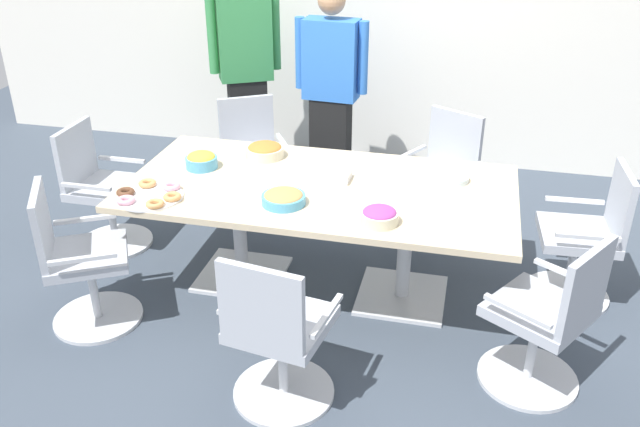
# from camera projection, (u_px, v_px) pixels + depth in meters

# --- Properties ---
(ground_plane) EXTENTS (10.00, 10.00, 0.01)m
(ground_plane) POSITION_uv_depth(u_px,v_px,m) (320.00, 287.00, 4.49)
(ground_plane) COLOR #3D4754
(back_wall) EXTENTS (8.00, 0.10, 2.80)m
(back_wall) POSITION_uv_depth(u_px,v_px,m) (383.00, 7.00, 5.91)
(back_wall) COLOR white
(back_wall) RESTS_ON ground
(conference_table) EXTENTS (2.40, 1.20, 0.75)m
(conference_table) POSITION_uv_depth(u_px,v_px,m) (320.00, 203.00, 4.20)
(conference_table) COLOR #CCB793
(conference_table) RESTS_ON ground
(office_chair_0) EXTENTS (0.54, 0.54, 0.91)m
(office_chair_0) POSITION_uv_depth(u_px,v_px,m) (102.00, 194.00, 4.82)
(office_chair_0) COLOR silver
(office_chair_0) RESTS_ON ground
(office_chair_1) EXTENTS (0.74, 0.74, 0.91)m
(office_chair_1) POSITION_uv_depth(u_px,v_px,m) (79.00, 265.00, 3.96)
(office_chair_1) COLOR silver
(office_chair_1) RESTS_ON ground
(office_chair_2) EXTENTS (0.62, 0.62, 0.91)m
(office_chair_2) POSITION_uv_depth(u_px,v_px,m) (277.00, 338.00, 3.34)
(office_chair_2) COLOR silver
(office_chair_2) RESTS_ON ground
(office_chair_3) EXTENTS (0.74, 0.74, 0.91)m
(office_chair_3) POSITION_uv_depth(u_px,v_px,m) (547.00, 323.00, 3.45)
(office_chair_3) COLOR silver
(office_chair_3) RESTS_ON ground
(office_chair_4) EXTENTS (0.57, 0.57, 0.91)m
(office_chair_4) POSITION_uv_depth(u_px,v_px,m) (585.00, 243.00, 4.19)
(office_chair_4) COLOR silver
(office_chair_4) RESTS_ON ground
(office_chair_5) EXTENTS (0.73, 0.73, 0.91)m
(office_chair_5) POSITION_uv_depth(u_px,v_px,m) (441.00, 181.00, 5.03)
(office_chair_5) COLOR silver
(office_chair_5) RESTS_ON ground
(office_chair_6) EXTENTS (0.74, 0.74, 0.91)m
(office_chair_6) POSITION_uv_depth(u_px,v_px,m) (252.00, 164.00, 5.31)
(office_chair_6) COLOR silver
(office_chair_6) RESTS_ON ground
(person_standing_0) EXTENTS (0.57, 0.40, 1.88)m
(person_standing_0) POSITION_uv_depth(u_px,v_px,m) (246.00, 68.00, 5.66)
(person_standing_0) COLOR black
(person_standing_0) RESTS_ON ground
(person_standing_1) EXTENTS (0.61, 0.25, 1.70)m
(person_standing_1) POSITION_uv_depth(u_px,v_px,m) (331.00, 89.00, 5.48)
(person_standing_1) COLOR black
(person_standing_1) RESTS_ON ground
(snack_bowl_cookies) EXTENTS (0.26, 0.26, 0.08)m
(snack_bowl_cookies) POSITION_uv_depth(u_px,v_px,m) (284.00, 198.00, 3.89)
(snack_bowl_cookies) COLOR #4C9EC6
(snack_bowl_cookies) RESTS_ON conference_table
(snack_bowl_candy_mix) EXTENTS (0.21, 0.21, 0.09)m
(snack_bowl_candy_mix) POSITION_uv_depth(u_px,v_px,m) (379.00, 215.00, 3.68)
(snack_bowl_candy_mix) COLOR beige
(snack_bowl_candy_mix) RESTS_ON conference_table
(snack_bowl_pretzels) EXTENTS (0.26, 0.26, 0.10)m
(snack_bowl_pretzels) POSITION_uv_depth(u_px,v_px,m) (265.00, 150.00, 4.53)
(snack_bowl_pretzels) COLOR beige
(snack_bowl_pretzels) RESTS_ON conference_table
(snack_bowl_chips_yellow) EXTENTS (0.21, 0.21, 0.11)m
(snack_bowl_chips_yellow) POSITION_uv_depth(u_px,v_px,m) (201.00, 160.00, 4.36)
(snack_bowl_chips_yellow) COLOR #4C9EC6
(snack_bowl_chips_yellow) RESTS_ON conference_table
(donut_platter) EXTENTS (0.41, 0.40, 0.04)m
(donut_platter) POSITION_uv_depth(u_px,v_px,m) (150.00, 195.00, 3.97)
(donut_platter) COLOR white
(donut_platter) RESTS_ON conference_table
(plate_stack) EXTENTS (0.22, 0.22, 0.04)m
(plate_stack) POSITION_uv_depth(u_px,v_px,m) (451.00, 178.00, 4.19)
(plate_stack) COLOR white
(plate_stack) RESTS_ON conference_table
(napkin_pile) EXTENTS (0.15, 0.15, 0.05)m
(napkin_pile) POSITION_uv_depth(u_px,v_px,m) (338.00, 176.00, 4.19)
(napkin_pile) COLOR white
(napkin_pile) RESTS_ON conference_table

